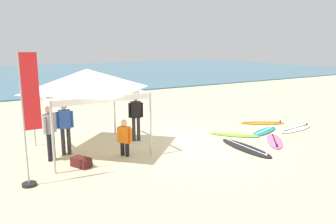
{
  "coord_description": "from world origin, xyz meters",
  "views": [
    {
      "loc": [
        -6.51,
        -9.87,
        3.56
      ],
      "look_at": [
        -0.12,
        0.72,
        1.0
      ],
      "focal_mm": 35.63,
      "sensor_mm": 36.0,
      "label": 1
    }
  ],
  "objects_px": {
    "surfboard_teal": "(264,131)",
    "surfboard_black": "(246,148)",
    "surfboard_lime": "(234,135)",
    "surfboard_white": "(296,129)",
    "person_grey": "(50,129)",
    "surfboard_pink": "(275,141)",
    "person_black": "(136,115)",
    "person_orange": "(125,136)",
    "banner_flag": "(29,125)",
    "person_blue": "(65,125)",
    "canopy_tent": "(87,80)",
    "gear_bag_near_tent": "(81,162)",
    "surfboard_orange": "(263,123)"
  },
  "relations": [
    {
      "from": "person_grey",
      "to": "person_orange",
      "type": "distance_m",
      "value": 2.28
    },
    {
      "from": "canopy_tent",
      "to": "banner_flag",
      "type": "xyz_separation_m",
      "value": [
        -2.15,
        -2.0,
        -0.81
      ]
    },
    {
      "from": "surfboard_black",
      "to": "banner_flag",
      "type": "distance_m",
      "value": 6.96
    },
    {
      "from": "person_orange",
      "to": "banner_flag",
      "type": "height_order",
      "value": "banner_flag"
    },
    {
      "from": "canopy_tent",
      "to": "gear_bag_near_tent",
      "type": "relative_size",
      "value": 5.23
    },
    {
      "from": "surfboard_lime",
      "to": "surfboard_white",
      "type": "distance_m",
      "value": 2.95
    },
    {
      "from": "person_orange",
      "to": "surfboard_teal",
      "type": "bearing_deg",
      "value": -2.25
    },
    {
      "from": "surfboard_lime",
      "to": "surfboard_pink",
      "type": "height_order",
      "value": "same"
    },
    {
      "from": "person_grey",
      "to": "surfboard_lime",
      "type": "bearing_deg",
      "value": -6.52
    },
    {
      "from": "surfboard_teal",
      "to": "banner_flag",
      "type": "relative_size",
      "value": 0.58
    },
    {
      "from": "person_black",
      "to": "banner_flag",
      "type": "bearing_deg",
      "value": -150.75
    },
    {
      "from": "surfboard_lime",
      "to": "person_black",
      "type": "bearing_deg",
      "value": 159.7
    },
    {
      "from": "surfboard_orange",
      "to": "person_blue",
      "type": "height_order",
      "value": "person_blue"
    },
    {
      "from": "surfboard_white",
      "to": "surfboard_black",
      "type": "xyz_separation_m",
      "value": [
        -3.68,
        -0.85,
        -0.0
      ]
    },
    {
      "from": "surfboard_white",
      "to": "surfboard_black",
      "type": "bearing_deg",
      "value": -166.97
    },
    {
      "from": "surfboard_lime",
      "to": "surfboard_white",
      "type": "bearing_deg",
      "value": -12.67
    },
    {
      "from": "surfboard_black",
      "to": "surfboard_lime",
      "type": "bearing_deg",
      "value": 61.77
    },
    {
      "from": "canopy_tent",
      "to": "surfboard_orange",
      "type": "xyz_separation_m",
      "value": [
        7.88,
        -0.29,
        -2.35
      ]
    },
    {
      "from": "surfboard_teal",
      "to": "surfboard_black",
      "type": "xyz_separation_m",
      "value": [
        -2.23,
        -1.23,
        -0.0
      ]
    },
    {
      "from": "person_blue",
      "to": "banner_flag",
      "type": "distance_m",
      "value": 2.47
    },
    {
      "from": "person_blue",
      "to": "person_grey",
      "type": "relative_size",
      "value": 1.0
    },
    {
      "from": "surfboard_white",
      "to": "surfboard_orange",
      "type": "xyz_separation_m",
      "value": [
        -0.41,
        1.46,
        0.0
      ]
    },
    {
      "from": "surfboard_orange",
      "to": "gear_bag_near_tent",
      "type": "xyz_separation_m",
      "value": [
        -8.61,
        -1.07,
        0.1
      ]
    },
    {
      "from": "person_orange",
      "to": "gear_bag_near_tent",
      "type": "relative_size",
      "value": 2.0
    },
    {
      "from": "surfboard_lime",
      "to": "person_blue",
      "type": "relative_size",
      "value": 1.04
    },
    {
      "from": "surfboard_white",
      "to": "person_blue",
      "type": "xyz_separation_m",
      "value": [
        -9.1,
        1.73,
        0.95
      ]
    },
    {
      "from": "surfboard_lime",
      "to": "banner_flag",
      "type": "height_order",
      "value": "banner_flag"
    },
    {
      "from": "banner_flag",
      "to": "gear_bag_near_tent",
      "type": "xyz_separation_m",
      "value": [
        1.42,
        0.64,
        -1.43
      ]
    },
    {
      "from": "canopy_tent",
      "to": "surfboard_orange",
      "type": "distance_m",
      "value": 8.23
    },
    {
      "from": "surfboard_lime",
      "to": "person_orange",
      "type": "relative_size",
      "value": 1.48
    },
    {
      "from": "person_blue",
      "to": "surfboard_lime",
      "type": "bearing_deg",
      "value": -9.92
    },
    {
      "from": "canopy_tent",
      "to": "surfboard_white",
      "type": "bearing_deg",
      "value": -11.92
    },
    {
      "from": "surfboard_black",
      "to": "person_grey",
      "type": "height_order",
      "value": "person_grey"
    },
    {
      "from": "canopy_tent",
      "to": "person_black",
      "type": "height_order",
      "value": "canopy_tent"
    },
    {
      "from": "person_black",
      "to": "person_grey",
      "type": "bearing_deg",
      "value": -170.03
    },
    {
      "from": "banner_flag",
      "to": "gear_bag_near_tent",
      "type": "distance_m",
      "value": 2.12
    },
    {
      "from": "surfboard_teal",
      "to": "surfboard_black",
      "type": "height_order",
      "value": "same"
    },
    {
      "from": "person_black",
      "to": "gear_bag_near_tent",
      "type": "bearing_deg",
      "value": -148.09
    },
    {
      "from": "surfboard_lime",
      "to": "person_grey",
      "type": "relative_size",
      "value": 1.04
    },
    {
      "from": "surfboard_lime",
      "to": "gear_bag_near_tent",
      "type": "height_order",
      "value": "gear_bag_near_tent"
    },
    {
      "from": "surfboard_teal",
      "to": "banner_flag",
      "type": "distance_m",
      "value": 9.15
    },
    {
      "from": "person_blue",
      "to": "banner_flag",
      "type": "xyz_separation_m",
      "value": [
        -1.34,
        -1.99,
        0.59
      ]
    },
    {
      "from": "canopy_tent",
      "to": "surfboard_pink",
      "type": "bearing_deg",
      "value": -22.56
    },
    {
      "from": "banner_flag",
      "to": "person_blue",
      "type": "bearing_deg",
      "value": 55.91
    },
    {
      "from": "surfboard_black",
      "to": "canopy_tent",
      "type": "bearing_deg",
      "value": 150.57
    },
    {
      "from": "surfboard_white",
      "to": "banner_flag",
      "type": "distance_m",
      "value": 10.56
    },
    {
      "from": "surfboard_lime",
      "to": "person_blue",
      "type": "height_order",
      "value": "person_blue"
    },
    {
      "from": "surfboard_white",
      "to": "gear_bag_near_tent",
      "type": "distance_m",
      "value": 9.03
    },
    {
      "from": "surfboard_white",
      "to": "surfboard_black",
      "type": "relative_size",
      "value": 0.9
    },
    {
      "from": "surfboard_white",
      "to": "person_grey",
      "type": "xyz_separation_m",
      "value": [
        -9.63,
        1.42,
        0.95
      ]
    }
  ]
}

